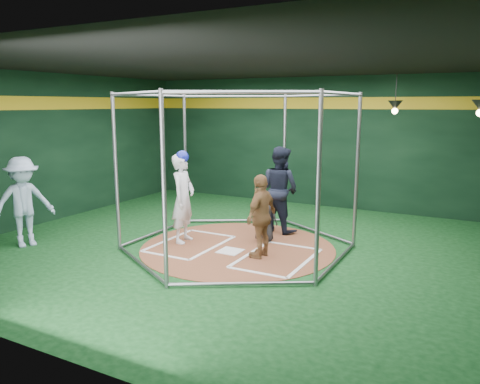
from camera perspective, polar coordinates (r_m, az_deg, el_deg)
The scene contains 12 objects.
room_shell at distance 8.89m, azimuth -0.28°, elevation 4.05°, with size 10.10×9.10×3.53m.
clay_disc at distance 9.25m, azimuth -0.29°, elevation -6.78°, with size 3.80×3.80×0.01m, color brown.
home_plate at distance 9.00m, azimuth -1.20°, elevation -7.21°, with size 0.43×0.43×0.01m, color white.
batter_box_left at distance 9.51m, azimuth -6.09°, elevation -6.27°, with size 1.17×1.77×0.01m.
batter_box_right at distance 8.64m, azimuth 4.52°, elevation -8.01°, with size 1.17×1.77×0.01m.
batting_cage at distance 8.91m, azimuth -0.30°, elevation 2.42°, with size 4.05×4.67×3.00m.
pendant_lamp_near at distance 11.54m, azimuth 18.38°, elevation 9.96°, with size 0.34×0.34×0.90m.
batter_figure at distance 9.48m, azimuth -6.95°, elevation -0.61°, with size 0.52×0.71×1.86m.
visitor_leopard at distance 8.51m, azimuth 2.62°, elevation -2.94°, with size 0.90×0.37×1.54m, color tan.
catcher_figure at distance 9.52m, azimuth 2.97°, elevation -2.97°, with size 0.56×0.59×1.04m.
umpire at distance 10.25m, azimuth 4.88°, elevation 0.35°, with size 0.91×0.71×1.87m, color black.
bystander_blue at distance 10.10m, azimuth -24.89°, elevation -1.11°, with size 1.15×0.66×1.78m, color #A1B9D5.
Camera 1 is at (4.18, -7.77, 2.79)m, focal length 35.00 mm.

